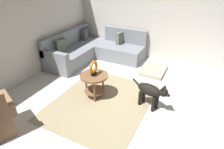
{
  "coord_description": "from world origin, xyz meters",
  "views": [
    {
      "loc": [
        -2.7,
        -0.97,
        2.5
      ],
      "look_at": [
        0.45,
        0.6,
        0.55
      ],
      "focal_mm": 30.67,
      "sensor_mm": 36.0,
      "label": 1
    }
  ],
  "objects": [
    {
      "name": "ground_plane",
      "position": [
        0.0,
        0.0,
        -0.05
      ],
      "size": [
        6.0,
        6.0,
        0.1
      ],
      "primitive_type": "cube",
      "color": "silver"
    },
    {
      "name": "wall_right",
      "position": [
        2.94,
        0.0,
        1.35
      ],
      "size": [
        0.12,
        6.0,
        2.7
      ],
      "primitive_type": "cube",
      "color": "silver",
      "rests_on": "ground_plane"
    },
    {
      "name": "area_rug",
      "position": [
        0.15,
        0.7,
        0.01
      ],
      "size": [
        2.3,
        1.9,
        0.01
      ],
      "primitive_type": "cube",
      "color": "tan",
      "rests_on": "ground_plane"
    },
    {
      "name": "dog",
      "position": [
        0.45,
        -0.27,
        0.38
      ],
      "size": [
        0.34,
        0.83,
        0.63
      ],
      "rotation": [
        0.0,
        0.0,
        2.89
      ],
      "color": "black",
      "rests_on": "ground_plane"
    },
    {
      "name": "dog_bed_mat",
      "position": [
        1.98,
        0.08,
        0.04
      ],
      "size": [
        0.8,
        0.6,
        0.09
      ],
      "primitive_type": "cube",
      "color": "#B2A38E",
      "rests_on": "ground_plane"
    },
    {
      "name": "wall_back",
      "position": [
        0.0,
        2.94,
        1.35
      ],
      "size": [
        6.0,
        0.12,
        2.7
      ],
      "primitive_type": "cube",
      "color": "silver",
      "rests_on": "ground_plane"
    },
    {
      "name": "sectional_couch",
      "position": [
        1.99,
        2.01,
        0.29
      ],
      "size": [
        2.2,
        2.25,
        0.88
      ],
      "color": "gray",
      "rests_on": "ground_plane"
    },
    {
      "name": "torus_sculpture",
      "position": [
        0.28,
        0.94,
        0.71
      ],
      "size": [
        0.28,
        0.08,
        0.33
      ],
      "color": "black",
      "rests_on": "side_table"
    },
    {
      "name": "side_table",
      "position": [
        0.28,
        0.94,
        0.42
      ],
      "size": [
        0.6,
        0.6,
        0.54
      ],
      "color": "brown",
      "rests_on": "ground_plane"
    }
  ]
}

